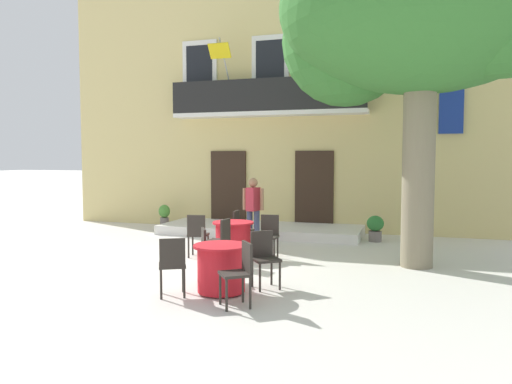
{
  "coord_description": "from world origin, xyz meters",
  "views": [
    {
      "loc": [
        3.91,
        -8.81,
        2.1
      ],
      "look_at": [
        0.45,
        2.13,
        1.3
      ],
      "focal_mm": 34.53,
      "sensor_mm": 36.0,
      "label": 1
    }
  ],
  "objects_px": {
    "cafe_table_middle": "(221,268)",
    "cafe_chair_near_tree_2": "(197,233)",
    "plane_tree": "(417,14)",
    "ground_planter_left": "(164,215)",
    "cafe_chair_near_tree_0": "(269,233)",
    "cafe_chair_middle_2": "(264,255)",
    "cafe_chair_near_tree_1": "(241,228)",
    "cafe_chair_middle_1": "(240,269)",
    "cafe_chair_middle_0": "(172,262)",
    "cafe_chair_middle_3": "(210,251)",
    "ground_planter_right": "(375,227)",
    "pedestrian_near_entrance": "(253,207)",
    "cafe_chair_near_tree_3": "(221,238)",
    "cafe_table_near_tree": "(233,239)"
  },
  "relations": [
    {
      "from": "pedestrian_near_entrance",
      "to": "cafe_chair_middle_1",
      "type": "bearing_deg",
      "value": -74.25
    },
    {
      "from": "cafe_chair_near_tree_1",
      "to": "cafe_chair_middle_3",
      "type": "bearing_deg",
      "value": -81.4
    },
    {
      "from": "cafe_chair_near_tree_0",
      "to": "cafe_chair_near_tree_2",
      "type": "xyz_separation_m",
      "value": [
        -1.47,
        -0.32,
        0.0
      ]
    },
    {
      "from": "cafe_chair_middle_0",
      "to": "pedestrian_near_entrance",
      "type": "height_order",
      "value": "pedestrian_near_entrance"
    },
    {
      "from": "cafe_chair_near_tree_0",
      "to": "cafe_table_middle",
      "type": "relative_size",
      "value": 1.05
    },
    {
      "from": "cafe_chair_near_tree_0",
      "to": "cafe_chair_middle_3",
      "type": "height_order",
      "value": "same"
    },
    {
      "from": "cafe_table_near_tree",
      "to": "ground_planter_left",
      "type": "distance_m",
      "value": 4.91
    },
    {
      "from": "plane_tree",
      "to": "cafe_chair_near_tree_1",
      "type": "relative_size",
      "value": 7.18
    },
    {
      "from": "cafe_table_near_tree",
      "to": "ground_planter_left",
      "type": "bearing_deg",
      "value": 134.95
    },
    {
      "from": "cafe_chair_near_tree_3",
      "to": "pedestrian_near_entrance",
      "type": "bearing_deg",
      "value": 92.21
    },
    {
      "from": "cafe_chair_near_tree_0",
      "to": "cafe_table_middle",
      "type": "distance_m",
      "value": 2.73
    },
    {
      "from": "cafe_chair_near_tree_0",
      "to": "cafe_chair_middle_2",
      "type": "xyz_separation_m",
      "value": [
        0.56,
        -2.2,
        0.0
      ]
    },
    {
      "from": "cafe_table_near_tree",
      "to": "cafe_chair_near_tree_3",
      "type": "distance_m",
      "value": 0.77
    },
    {
      "from": "cafe_table_middle",
      "to": "cafe_chair_middle_3",
      "type": "relative_size",
      "value": 0.95
    },
    {
      "from": "cafe_chair_near_tree_1",
      "to": "pedestrian_near_entrance",
      "type": "xyz_separation_m",
      "value": [
        0.03,
        0.85,
        0.38
      ]
    },
    {
      "from": "cafe_chair_near_tree_3",
      "to": "ground_planter_left",
      "type": "xyz_separation_m",
      "value": [
        -3.49,
        4.23,
        -0.14
      ]
    },
    {
      "from": "cafe_chair_near_tree_1",
      "to": "cafe_chair_middle_1",
      "type": "bearing_deg",
      "value": -70.74
    },
    {
      "from": "cafe_chair_middle_3",
      "to": "cafe_chair_middle_0",
      "type": "bearing_deg",
      "value": -99.55
    },
    {
      "from": "cafe_chair_near_tree_3",
      "to": "cafe_chair_middle_1",
      "type": "relative_size",
      "value": 1.0
    },
    {
      "from": "cafe_chair_near_tree_3",
      "to": "ground_planter_left",
      "type": "height_order",
      "value": "cafe_chair_near_tree_3"
    },
    {
      "from": "plane_tree",
      "to": "cafe_chair_middle_0",
      "type": "relative_size",
      "value": 7.18
    },
    {
      "from": "plane_tree",
      "to": "cafe_chair_near_tree_3",
      "type": "bearing_deg",
      "value": -163.59
    },
    {
      "from": "cafe_chair_near_tree_2",
      "to": "cafe_table_middle",
      "type": "distance_m",
      "value": 2.83
    },
    {
      "from": "cafe_chair_near_tree_3",
      "to": "cafe_chair_middle_0",
      "type": "height_order",
      "value": "same"
    },
    {
      "from": "cafe_chair_near_tree_1",
      "to": "cafe_chair_middle_0",
      "type": "relative_size",
      "value": 1.0
    },
    {
      "from": "cafe_chair_near_tree_2",
      "to": "ground_planter_left",
      "type": "distance_m",
      "value": 4.59
    },
    {
      "from": "cafe_chair_near_tree_1",
      "to": "ground_planter_right",
      "type": "bearing_deg",
      "value": 38.16
    },
    {
      "from": "cafe_table_middle",
      "to": "cafe_chair_near_tree_2",
      "type": "bearing_deg",
      "value": 121.76
    },
    {
      "from": "cafe_table_near_tree",
      "to": "cafe_chair_middle_0",
      "type": "distance_m",
      "value": 3.05
    },
    {
      "from": "cafe_table_middle",
      "to": "cafe_chair_middle_2",
      "type": "relative_size",
      "value": 0.95
    },
    {
      "from": "cafe_chair_near_tree_2",
      "to": "ground_planter_right",
      "type": "height_order",
      "value": "cafe_chair_near_tree_2"
    },
    {
      "from": "ground_planter_left",
      "to": "ground_planter_right",
      "type": "bearing_deg",
      "value": -4.81
    },
    {
      "from": "cafe_table_near_tree",
      "to": "cafe_chair_near_tree_3",
      "type": "height_order",
      "value": "cafe_chair_near_tree_3"
    },
    {
      "from": "cafe_chair_middle_2",
      "to": "ground_planter_left",
      "type": "bearing_deg",
      "value": 130.64
    },
    {
      "from": "plane_tree",
      "to": "ground_planter_left",
      "type": "relative_size",
      "value": 9.35
    },
    {
      "from": "cafe_chair_near_tree_3",
      "to": "pedestrian_near_entrance",
      "type": "xyz_separation_m",
      "value": [
        -0.09,
        2.35,
        0.38
      ]
    },
    {
      "from": "plane_tree",
      "to": "cafe_table_middle",
      "type": "distance_m",
      "value": 5.98
    },
    {
      "from": "cafe_table_near_tree",
      "to": "cafe_chair_middle_2",
      "type": "xyz_separation_m",
      "value": [
        1.3,
        -2.08,
        0.14
      ]
    },
    {
      "from": "cafe_chair_near_tree_3",
      "to": "cafe_chair_middle_1",
      "type": "distance_m",
      "value": 2.72
    },
    {
      "from": "cafe_table_near_tree",
      "to": "cafe_chair_middle_0",
      "type": "xyz_separation_m",
      "value": [
        0.14,
        -3.04,
        0.14
      ]
    },
    {
      "from": "cafe_chair_near_tree_2",
      "to": "cafe_chair_middle_1",
      "type": "relative_size",
      "value": 1.0
    },
    {
      "from": "cafe_chair_middle_1",
      "to": "cafe_table_middle",
      "type": "bearing_deg",
      "value": 132.28
    },
    {
      "from": "cafe_chair_near_tree_3",
      "to": "ground_planter_left",
      "type": "distance_m",
      "value": 5.48
    },
    {
      "from": "cafe_chair_near_tree_0",
      "to": "cafe_chair_middle_3",
      "type": "xyz_separation_m",
      "value": [
        -0.43,
        -2.12,
        0.0
      ]
    },
    {
      "from": "plane_tree",
      "to": "cafe_chair_near_tree_2",
      "type": "bearing_deg",
      "value": -173.31
    },
    {
      "from": "cafe_chair_near_tree_3",
      "to": "cafe_chair_middle_2",
      "type": "relative_size",
      "value": 1.0
    },
    {
      "from": "cafe_chair_near_tree_1",
      "to": "cafe_chair_middle_3",
      "type": "relative_size",
      "value": 1.0
    },
    {
      "from": "cafe_chair_middle_0",
      "to": "ground_planter_left",
      "type": "height_order",
      "value": "cafe_chair_middle_0"
    },
    {
      "from": "cafe_chair_near_tree_1",
      "to": "ground_planter_right",
      "type": "relative_size",
      "value": 1.4
    },
    {
      "from": "cafe_table_near_tree",
      "to": "cafe_chair_middle_1",
      "type": "relative_size",
      "value": 0.95
    }
  ]
}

